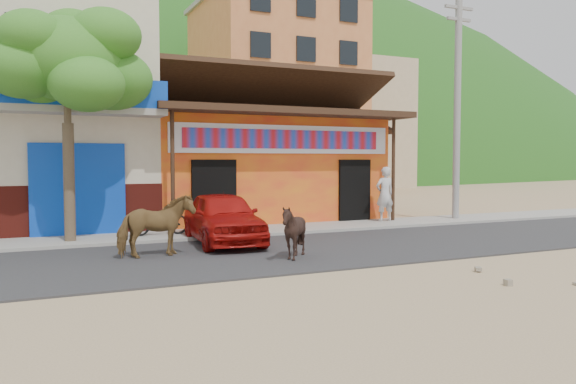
% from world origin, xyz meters
% --- Properties ---
extents(ground, '(120.00, 120.00, 0.00)m').
position_xyz_m(ground, '(0.00, 0.00, 0.00)').
color(ground, '#9E825B').
rests_on(ground, ground).
extents(road, '(60.00, 5.00, 0.04)m').
position_xyz_m(road, '(0.00, 2.50, 0.02)').
color(road, '#28282B').
rests_on(road, ground).
extents(sidewalk, '(60.00, 2.00, 0.12)m').
position_xyz_m(sidewalk, '(0.00, 6.00, 0.06)').
color(sidewalk, gray).
rests_on(sidewalk, ground).
extents(dance_club, '(8.00, 6.00, 3.60)m').
position_xyz_m(dance_club, '(2.00, 10.00, 1.80)').
color(dance_club, orange).
rests_on(dance_club, ground).
extents(cafe_building, '(7.00, 6.00, 7.00)m').
position_xyz_m(cafe_building, '(-5.50, 10.00, 3.50)').
color(cafe_building, beige).
rests_on(cafe_building, ground).
extents(apartment_front, '(9.00, 9.00, 12.00)m').
position_xyz_m(apartment_front, '(9.00, 24.00, 6.00)').
color(apartment_front, '#CC723F').
rests_on(apartment_front, ground).
extents(apartment_rear, '(8.00, 8.00, 10.00)m').
position_xyz_m(apartment_rear, '(18.00, 30.00, 5.00)').
color(apartment_rear, tan).
rests_on(apartment_rear, ground).
extents(hillside, '(100.00, 40.00, 24.00)m').
position_xyz_m(hillside, '(0.00, 70.00, 12.00)').
color(hillside, '#194C14').
rests_on(hillside, ground).
extents(tree, '(3.00, 3.00, 6.00)m').
position_xyz_m(tree, '(-4.60, 5.80, 3.12)').
color(tree, '#2D721E').
rests_on(tree, sidewalk).
extents(utility_pole, '(0.24, 0.24, 8.00)m').
position_xyz_m(utility_pole, '(8.20, 6.00, 4.12)').
color(utility_pole, gray).
rests_on(utility_pole, sidewalk).
extents(cow_tan, '(1.72, 0.95, 1.38)m').
position_xyz_m(cow_tan, '(-3.01, 2.89, 0.73)').
color(cow_tan, brown).
rests_on(cow_tan, road).
extents(cow_dark, '(1.18, 1.08, 1.18)m').
position_xyz_m(cow_dark, '(-0.35, 1.39, 0.63)').
color(cow_dark, black).
rests_on(cow_dark, road).
extents(red_car, '(1.89, 4.04, 1.34)m').
position_xyz_m(red_car, '(-1.00, 4.29, 0.71)').
color(red_car, '#A60F0B').
rests_on(red_car, road).
extents(scooter, '(1.61, 0.59, 0.84)m').
position_xyz_m(scooter, '(-2.30, 5.92, 0.54)').
color(scooter, black).
rests_on(scooter, sidewalk).
extents(pedestrian, '(0.67, 0.44, 1.84)m').
position_xyz_m(pedestrian, '(5.36, 6.26, 1.04)').
color(pedestrian, silver).
rests_on(pedestrian, sidewalk).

